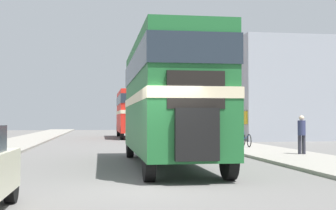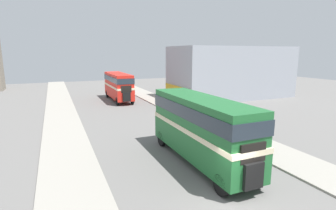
# 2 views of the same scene
# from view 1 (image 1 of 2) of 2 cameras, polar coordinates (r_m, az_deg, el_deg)

# --- Properties ---
(ground_plane) EXTENTS (120.00, 120.00, 0.00)m
(ground_plane) POSITION_cam_1_polar(r_m,az_deg,el_deg) (11.40, -1.83, -10.04)
(ground_plane) COLOR slate
(double_decker_bus) EXTENTS (2.48, 9.95, 4.26)m
(double_decker_bus) POSITION_cam_1_polar(r_m,az_deg,el_deg) (16.42, 0.01, 1.39)
(double_decker_bus) COLOR #1E602D
(double_decker_bus) RESTS_ON ground_plane
(bus_distant) EXTENTS (2.38, 9.42, 4.03)m
(bus_distant) POSITION_cam_1_polar(r_m,az_deg,el_deg) (40.84, -4.41, -0.65)
(bus_distant) COLOR red
(bus_distant) RESTS_ON ground_plane
(pedestrian_walking) EXTENTS (0.34, 0.34, 1.69)m
(pedestrian_walking) POSITION_cam_1_polar(r_m,az_deg,el_deg) (21.23, 15.98, -3.21)
(pedestrian_walking) COLOR #282833
(pedestrian_walking) RESTS_ON sidewalk_right
(bicycle_on_pavement) EXTENTS (0.05, 1.76, 0.78)m
(bicycle_on_pavement) POSITION_cam_1_polar(r_m,az_deg,el_deg) (26.37, 9.50, -4.23)
(bicycle_on_pavement) COLOR black
(bicycle_on_pavement) RESTS_ON sidewalk_right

